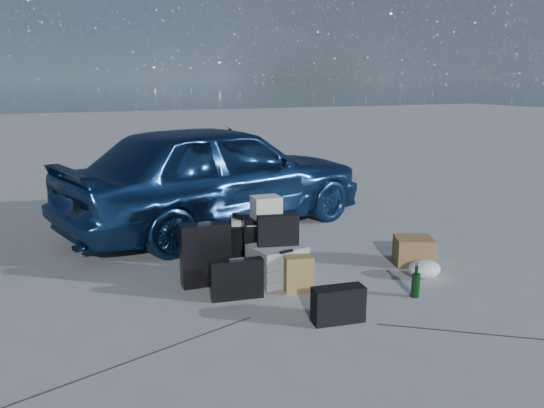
{
  "coord_description": "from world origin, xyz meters",
  "views": [
    {
      "loc": [
        -2.06,
        -4.03,
        1.92
      ],
      "look_at": [
        -0.01,
        0.85,
        0.67
      ],
      "focal_mm": 35.0,
      "sensor_mm": 36.0,
      "label": 1
    }
  ],
  "objects_px": {
    "duffel_bag": "(249,239)",
    "briefcase": "(237,279)",
    "pelican_case": "(277,263)",
    "green_bottle": "(416,281)",
    "suitcase_right": "(266,243)",
    "suitcase_left": "(205,255)",
    "cardboard_box": "(413,251)",
    "car": "(218,175)"
  },
  "relations": [
    {
      "from": "duffel_bag",
      "to": "briefcase",
      "type": "bearing_deg",
      "value": -139.87
    },
    {
      "from": "pelican_case",
      "to": "green_bottle",
      "type": "distance_m",
      "value": 1.31
    },
    {
      "from": "suitcase_right",
      "to": "duffel_bag",
      "type": "distance_m",
      "value": 0.44
    },
    {
      "from": "pelican_case",
      "to": "suitcase_left",
      "type": "distance_m",
      "value": 0.7
    },
    {
      "from": "pelican_case",
      "to": "duffel_bag",
      "type": "xyz_separation_m",
      "value": [
        0.0,
        0.81,
        0.01
      ]
    },
    {
      "from": "suitcase_right",
      "to": "cardboard_box",
      "type": "bearing_deg",
      "value": -0.17
    },
    {
      "from": "suitcase_left",
      "to": "green_bottle",
      "type": "height_order",
      "value": "suitcase_left"
    },
    {
      "from": "car",
      "to": "suitcase_left",
      "type": "distance_m",
      "value": 2.09
    },
    {
      "from": "pelican_case",
      "to": "cardboard_box",
      "type": "distance_m",
      "value": 1.54
    },
    {
      "from": "suitcase_right",
      "to": "pelican_case",
      "type": "bearing_deg",
      "value": -77.01
    },
    {
      "from": "pelican_case",
      "to": "suitcase_left",
      "type": "xyz_separation_m",
      "value": [
        -0.67,
        0.17,
        0.12
      ]
    },
    {
      "from": "car",
      "to": "briefcase",
      "type": "xyz_separation_m",
      "value": [
        -0.55,
        -2.35,
        -0.52
      ]
    },
    {
      "from": "briefcase",
      "to": "duffel_bag",
      "type": "distance_m",
      "value": 1.19
    },
    {
      "from": "green_bottle",
      "to": "pelican_case",
      "type": "bearing_deg",
      "value": 139.28
    },
    {
      "from": "suitcase_right",
      "to": "cardboard_box",
      "type": "xyz_separation_m",
      "value": [
        1.5,
        -0.49,
        -0.13
      ]
    },
    {
      "from": "car",
      "to": "suitcase_left",
      "type": "relative_size",
      "value": 6.86
    },
    {
      "from": "duffel_bag",
      "to": "cardboard_box",
      "type": "bearing_deg",
      "value": -55.84
    },
    {
      "from": "cardboard_box",
      "to": "green_bottle",
      "type": "height_order",
      "value": "green_bottle"
    },
    {
      "from": "pelican_case",
      "to": "suitcase_left",
      "type": "height_order",
      "value": "suitcase_left"
    },
    {
      "from": "pelican_case",
      "to": "suitcase_right",
      "type": "height_order",
      "value": "suitcase_right"
    },
    {
      "from": "suitcase_left",
      "to": "duffel_bag",
      "type": "height_order",
      "value": "suitcase_left"
    },
    {
      "from": "car",
      "to": "pelican_case",
      "type": "distance_m",
      "value": 2.15
    },
    {
      "from": "cardboard_box",
      "to": "green_bottle",
      "type": "xyz_separation_m",
      "value": [
        -0.54,
        -0.74,
        0.01
      ]
    },
    {
      "from": "pelican_case",
      "to": "suitcase_right",
      "type": "xyz_separation_m",
      "value": [
        0.03,
        0.38,
        0.09
      ]
    },
    {
      "from": "briefcase",
      "to": "green_bottle",
      "type": "xyz_separation_m",
      "value": [
        1.5,
        -0.59,
        -0.03
      ]
    },
    {
      "from": "briefcase",
      "to": "suitcase_left",
      "type": "bearing_deg",
      "value": 118.5
    },
    {
      "from": "suitcase_left",
      "to": "green_bottle",
      "type": "relative_size",
      "value": 2.0
    },
    {
      "from": "pelican_case",
      "to": "duffel_bag",
      "type": "height_order",
      "value": "duffel_bag"
    },
    {
      "from": "briefcase",
      "to": "suitcase_left",
      "type": "relative_size",
      "value": 0.78
    },
    {
      "from": "briefcase",
      "to": "suitcase_right",
      "type": "xyz_separation_m",
      "value": [
        0.54,
        0.64,
        0.09
      ]
    },
    {
      "from": "car",
      "to": "duffel_bag",
      "type": "height_order",
      "value": "car"
    },
    {
      "from": "duffel_bag",
      "to": "cardboard_box",
      "type": "distance_m",
      "value": 1.79
    },
    {
      "from": "briefcase",
      "to": "cardboard_box",
      "type": "distance_m",
      "value": 2.04
    },
    {
      "from": "duffel_bag",
      "to": "green_bottle",
      "type": "relative_size",
      "value": 2.5
    },
    {
      "from": "green_bottle",
      "to": "briefcase",
      "type": "bearing_deg",
      "value": 158.52
    },
    {
      "from": "suitcase_right",
      "to": "green_bottle",
      "type": "relative_size",
      "value": 1.8
    },
    {
      "from": "car",
      "to": "duffel_bag",
      "type": "xyz_separation_m",
      "value": [
        -0.05,
        -1.27,
        -0.52
      ]
    },
    {
      "from": "green_bottle",
      "to": "cardboard_box",
      "type": "bearing_deg",
      "value": 53.9
    },
    {
      "from": "car",
      "to": "cardboard_box",
      "type": "relative_size",
      "value": 10.76
    },
    {
      "from": "pelican_case",
      "to": "cardboard_box",
      "type": "bearing_deg",
      "value": -14.55
    },
    {
      "from": "duffel_bag",
      "to": "green_bottle",
      "type": "xyz_separation_m",
      "value": [
        0.99,
        -1.67,
        -0.04
      ]
    },
    {
      "from": "suitcase_left",
      "to": "suitcase_right",
      "type": "distance_m",
      "value": 0.74
    }
  ]
}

